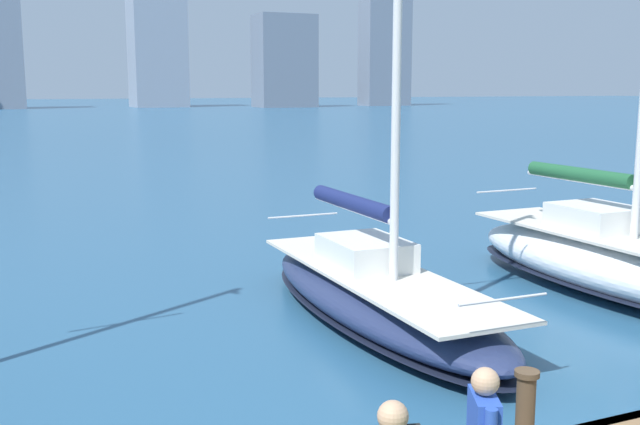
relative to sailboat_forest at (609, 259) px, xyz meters
The scene contains 3 objects.
sailboat_forest is the anchor object (origin of this frame).
sailboat_navy 5.61m from the sailboat_forest, ahead, with size 2.38×8.40×9.30m.
mooring_post 9.43m from the sailboat_forest, 40.41° to the left, with size 0.26×0.26×0.91m.
Camera 1 is at (5.51, 4.78, 4.40)m, focal length 42.00 mm.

